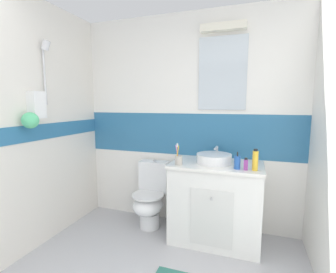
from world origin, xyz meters
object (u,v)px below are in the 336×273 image
(soap_dispenser, at_px, (237,162))
(toothbrush_cup, at_px, (179,159))
(toilet, at_px, (151,197))
(shampoo_bottle_tall, at_px, (255,160))
(perfume_flask_small, at_px, (246,164))
(sink_basin, at_px, (214,158))

(soap_dispenser, bearing_deg, toothbrush_cup, -177.74)
(soap_dispenser, bearing_deg, toilet, 167.47)
(toothbrush_cup, distance_m, soap_dispenser, 0.57)
(toilet, relative_size, shampoo_bottle_tall, 3.85)
(toothbrush_cup, relative_size, perfume_flask_small, 1.85)
(sink_basin, height_order, shampoo_bottle_tall, shampoo_bottle_tall)
(sink_basin, xyz_separation_m, toothbrush_cup, (-0.33, -0.20, 0.00))
(toilet, height_order, shampoo_bottle_tall, shampoo_bottle_tall)
(soap_dispenser, height_order, perfume_flask_small, soap_dispenser)
(toilet, bearing_deg, toothbrush_cup, -30.10)
(sink_basin, bearing_deg, toilet, 176.69)
(toothbrush_cup, xyz_separation_m, shampoo_bottle_tall, (0.73, 0.02, 0.04))
(soap_dispenser, bearing_deg, shampoo_bottle_tall, 0.35)
(toilet, bearing_deg, shampoo_bottle_tall, -10.79)
(sink_basin, xyz_separation_m, toilet, (-0.75, 0.04, -0.54))
(toothbrush_cup, xyz_separation_m, soap_dispenser, (0.57, 0.02, 0.01))
(soap_dispenser, height_order, shampoo_bottle_tall, shampoo_bottle_tall)
(shampoo_bottle_tall, bearing_deg, toothbrush_cup, -178.15)
(toothbrush_cup, bearing_deg, perfume_flask_small, 0.77)
(toilet, xyz_separation_m, toothbrush_cup, (0.42, -0.24, 0.54))
(sink_basin, relative_size, toothbrush_cup, 1.87)
(perfume_flask_small, bearing_deg, soap_dispenser, 169.96)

